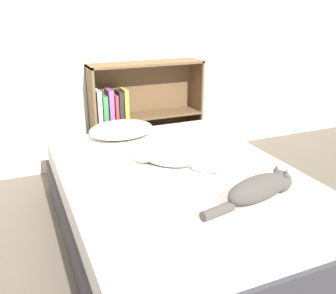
{
  "coord_description": "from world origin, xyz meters",
  "views": [
    {
      "loc": [
        -0.87,
        -1.9,
        1.37
      ],
      "look_at": [
        0.0,
        0.14,
        0.53
      ],
      "focal_mm": 40.0,
      "sensor_mm": 36.0,
      "label": 1
    }
  ],
  "objects_px": {
    "bed": "(176,201)",
    "pillow": "(121,130)",
    "cat_light": "(164,154)",
    "cat_dark": "(261,188)",
    "bookshelf": "(140,112)"
  },
  "relations": [
    {
      "from": "cat_light",
      "to": "pillow",
      "type": "bearing_deg",
      "value": -37.9
    },
    {
      "from": "cat_light",
      "to": "bookshelf",
      "type": "height_order",
      "value": "bookshelf"
    },
    {
      "from": "bookshelf",
      "to": "pillow",
      "type": "bearing_deg",
      "value": -124.52
    },
    {
      "from": "bed",
      "to": "cat_light",
      "type": "relative_size",
      "value": 3.99
    },
    {
      "from": "bookshelf",
      "to": "cat_light",
      "type": "bearing_deg",
      "value": -101.29
    },
    {
      "from": "cat_dark",
      "to": "bed",
      "type": "bearing_deg",
      "value": 103.82
    },
    {
      "from": "pillow",
      "to": "bed",
      "type": "bearing_deg",
      "value": -78.84
    },
    {
      "from": "bed",
      "to": "cat_light",
      "type": "distance_m",
      "value": 0.31
    },
    {
      "from": "pillow",
      "to": "cat_dark",
      "type": "xyz_separation_m",
      "value": [
        0.38,
        -1.22,
        0.0
      ]
    },
    {
      "from": "bed",
      "to": "pillow",
      "type": "bearing_deg",
      "value": 101.16
    },
    {
      "from": "cat_light",
      "to": "cat_dark",
      "type": "distance_m",
      "value": 0.66
    },
    {
      "from": "bed",
      "to": "pillow",
      "type": "relative_size",
      "value": 3.69
    },
    {
      "from": "cat_light",
      "to": "bookshelf",
      "type": "bearing_deg",
      "value": -57.6
    },
    {
      "from": "cat_dark",
      "to": "bookshelf",
      "type": "xyz_separation_m",
      "value": [
        -0.08,
        1.66,
        -0.01
      ]
    },
    {
      "from": "pillow",
      "to": "cat_light",
      "type": "height_order",
      "value": "cat_light"
    }
  ]
}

